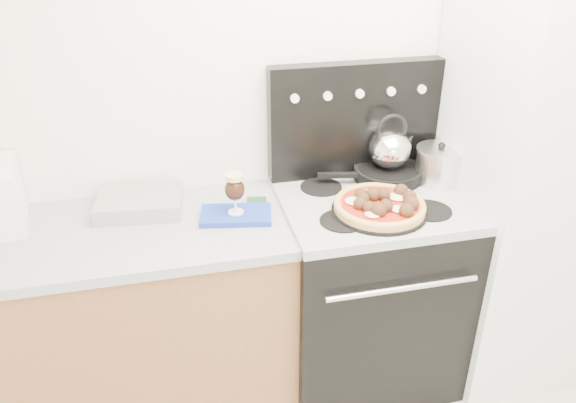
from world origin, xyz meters
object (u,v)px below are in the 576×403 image
object	(u,v)px
beer_glass	(235,194)
pizza_pan	(379,211)
fridge	(528,178)
skillet	(388,173)
oven_mitt	(236,215)
stock_pot	(439,166)
base_cabinet	(115,327)
stove_body	(365,292)
pizza	(380,204)
tea_kettle	(390,146)

from	to	relation	value
beer_glass	pizza_pan	xyz separation A→B (m)	(0.56, -0.12, -0.08)
fridge	skillet	size ratio (longest dim) A/B	6.31
oven_mitt	stock_pot	xyz separation A→B (m)	(0.91, 0.08, 0.08)
base_cabinet	stove_body	world-z (taller)	stove_body
stove_body	pizza	world-z (taller)	pizza
base_cabinet	tea_kettle	world-z (taller)	tea_kettle
stove_body	pizza	xyz separation A→B (m)	(-0.02, -0.11, 0.52)
beer_glass	pizza	size ratio (longest dim) A/B	0.47
pizza_pan	tea_kettle	size ratio (longest dim) A/B	1.83
base_cabinet	pizza	size ratio (longest dim) A/B	4.03
stove_body	skillet	distance (m)	0.55
oven_mitt	beer_glass	distance (m)	0.10
fridge	stock_pot	distance (m)	0.39
tea_kettle	oven_mitt	bearing A→B (deg)	-150.78
oven_mitt	base_cabinet	bearing A→B (deg)	178.19
beer_glass	skillet	distance (m)	0.72
beer_glass	tea_kettle	world-z (taller)	tea_kettle
skillet	stove_body	bearing A→B (deg)	-128.13
skillet	pizza	bearing A→B (deg)	-117.99
tea_kettle	beer_glass	bearing A→B (deg)	-150.78
stove_body	tea_kettle	world-z (taller)	tea_kettle
base_cabinet	skillet	bearing A→B (deg)	6.59
fridge	pizza	world-z (taller)	fridge
pizza	fridge	bearing A→B (deg)	6.90
stove_body	pizza_pan	distance (m)	0.50
beer_glass	tea_kettle	size ratio (longest dim) A/B	0.82
beer_glass	pizza_pan	distance (m)	0.57
skillet	tea_kettle	distance (m)	0.13
oven_mitt	skillet	distance (m)	0.72
stove_body	stock_pot	bearing A→B (deg)	15.50
skillet	oven_mitt	bearing A→B (deg)	-167.21
beer_glass	skillet	size ratio (longest dim) A/B	0.56
pizza	tea_kettle	world-z (taller)	tea_kettle
beer_glass	pizza_pan	bearing A→B (deg)	-12.18
oven_mitt	pizza_pan	bearing A→B (deg)	-12.18
base_cabinet	skillet	xyz separation A→B (m)	(1.24, 0.14, 0.52)
fridge	base_cabinet	bearing A→B (deg)	178.41
base_cabinet	stove_body	size ratio (longest dim) A/B	1.65
pizza	stock_pot	world-z (taller)	stock_pot
base_cabinet	tea_kettle	size ratio (longest dim) A/B	7.01
stove_body	stock_pot	xyz separation A→B (m)	(0.34, 0.09, 0.55)
oven_mitt	beer_glass	size ratio (longest dim) A/B	1.64
fridge	beer_glass	bearing A→B (deg)	178.51
pizza	skillet	xyz separation A→B (m)	(0.15, 0.28, -0.01)
stove_body	pizza_pan	bearing A→B (deg)	-98.57
pizza	beer_glass	bearing A→B (deg)	167.82
fridge	oven_mitt	distance (m)	1.27
base_cabinet	stock_pot	distance (m)	1.55
pizza_pan	oven_mitt	bearing A→B (deg)	167.82
pizza_pan	base_cabinet	bearing A→B (deg)	172.84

